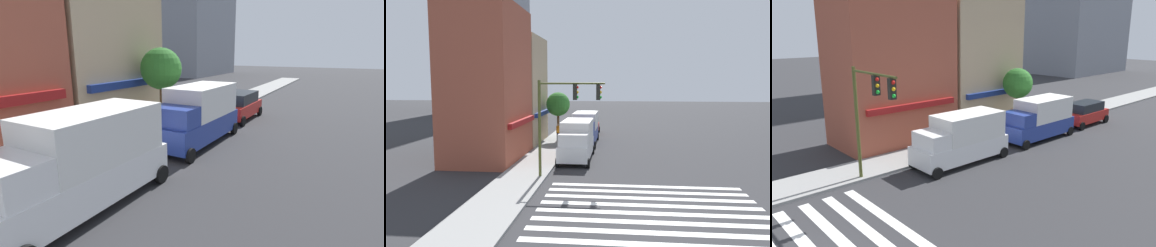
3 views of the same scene
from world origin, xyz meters
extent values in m
cube|color=silver|center=(3.38, 0.00, 0.00)|extent=(0.49, 10.80, 0.01)
cube|color=silver|center=(4.51, 0.00, 0.00)|extent=(0.49, 10.80, 0.01)
cube|color=#9E4C38|center=(11.02, 11.50, 5.88)|extent=(8.07, 5.00, 11.75)
cube|color=maroon|center=(11.02, 8.85, 3.00)|extent=(6.86, 0.30, 0.40)
cube|color=tan|center=(18.93, 11.50, 5.17)|extent=(7.15, 5.00, 10.33)
cube|color=navy|center=(18.93, 8.85, 3.00)|extent=(6.08, 0.30, 0.40)
cylinder|color=#474C1E|center=(5.74, 6.40, 3.07)|extent=(0.18, 0.18, 6.15)
cylinder|color=#474C1E|center=(5.74, 4.38, 5.95)|extent=(0.12, 4.04, 0.12)
cube|color=black|center=(5.74, 4.18, 5.42)|extent=(0.32, 0.24, 0.95)
sphere|color=red|center=(5.74, 4.05, 5.72)|extent=(0.18, 0.18, 0.18)
sphere|color=#EAAD14|center=(5.74, 4.05, 5.42)|extent=(0.18, 0.18, 0.18)
sphere|color=green|center=(5.74, 4.05, 5.12)|extent=(0.18, 0.18, 0.18)
cube|color=black|center=(5.74, 2.76, 5.42)|extent=(0.32, 0.24, 0.95)
sphere|color=red|center=(5.74, 2.63, 5.72)|extent=(0.18, 0.18, 0.18)
sphere|color=#EAAD14|center=(5.74, 2.63, 5.42)|extent=(0.18, 0.18, 0.18)
sphere|color=green|center=(5.74, 2.63, 5.12)|extent=(0.18, 0.18, 0.18)
cube|color=white|center=(11.53, 4.70, 0.89)|extent=(6.22, 2.25, 1.10)
cube|color=silver|center=(12.15, 4.70, 2.24)|extent=(4.36, 2.24, 1.60)
cube|color=white|center=(9.54, 4.70, 1.89)|extent=(1.75, 2.10, 0.90)
cylinder|color=black|center=(8.83, 5.80, 0.34)|extent=(0.68, 0.22, 0.68)
cylinder|color=black|center=(8.83, 3.60, 0.34)|extent=(0.68, 0.22, 0.68)
cylinder|color=black|center=(14.22, 5.80, 0.34)|extent=(0.68, 0.22, 0.68)
cylinder|color=black|center=(14.22, 3.60, 0.34)|extent=(0.68, 0.22, 0.68)
cube|color=navy|center=(19.19, 4.70, 0.89)|extent=(6.23, 2.28, 1.10)
cube|color=silver|center=(19.81, 4.70, 2.24)|extent=(4.37, 2.25, 1.60)
cube|color=navy|center=(17.20, 4.70, 1.89)|extent=(1.76, 2.11, 0.90)
cylinder|color=black|center=(16.50, 5.80, 0.34)|extent=(0.68, 0.22, 0.68)
cylinder|color=black|center=(16.50, 3.60, 0.34)|extent=(0.68, 0.22, 0.68)
cylinder|color=black|center=(21.88, 5.80, 0.34)|extent=(0.68, 0.22, 0.68)
cylinder|color=black|center=(21.88, 3.60, 0.34)|extent=(0.68, 0.22, 0.68)
cube|color=#B21E19|center=(25.80, 4.70, 0.77)|extent=(4.71, 1.93, 0.85)
cube|color=black|center=(25.80, 4.70, 1.56)|extent=(3.30, 1.77, 0.75)
cylinder|color=black|center=(23.86, 5.65, 0.34)|extent=(0.68, 0.22, 0.68)
cylinder|color=black|center=(23.86, 3.75, 0.34)|extent=(0.68, 0.22, 0.68)
cylinder|color=black|center=(27.75, 5.65, 0.34)|extent=(0.68, 0.22, 0.68)
cylinder|color=black|center=(27.75, 3.75, 0.34)|extent=(0.68, 0.22, 0.68)
cylinder|color=#23232D|center=(19.39, 7.42, 0.57)|extent=(0.26, 0.26, 0.85)
cylinder|color=orange|center=(19.39, 7.42, 1.35)|extent=(0.32, 0.32, 0.70)
sphere|color=tan|center=(19.39, 7.42, 1.81)|extent=(0.22, 0.22, 0.22)
cylinder|color=brown|center=(20.09, 7.50, 1.56)|extent=(0.24, 0.24, 2.83)
sphere|color=#286623|center=(20.09, 7.50, 3.81)|extent=(2.39, 2.39, 2.39)
camera|label=1|loc=(5.62, -2.38, 4.84)|focal=28.00mm
camera|label=2|loc=(-16.94, 1.64, 6.06)|focal=35.00mm
camera|label=3|loc=(-2.91, -11.55, 8.00)|focal=35.00mm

